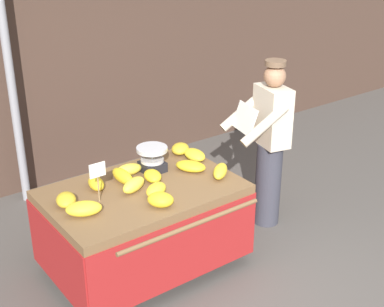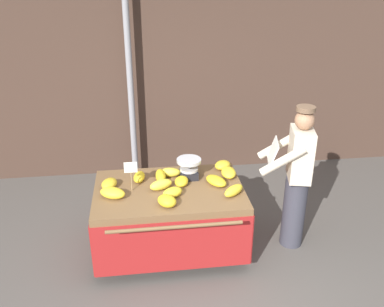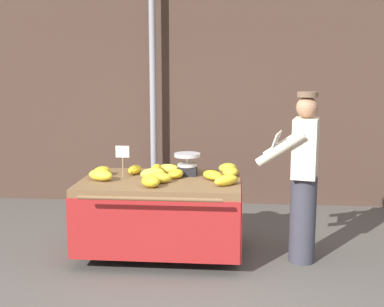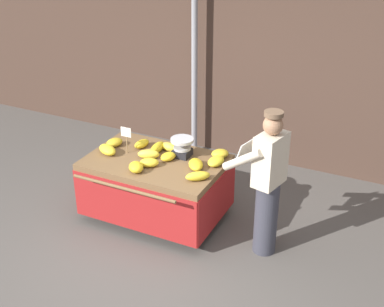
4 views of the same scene
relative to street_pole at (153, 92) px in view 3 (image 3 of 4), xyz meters
The scene contains 20 objects.
ground_plane 3.30m from the street_pole, 76.74° to the right, with size 60.00×60.00×0.00m, color #514C47.
back_wall 0.77m from the street_pole, 26.35° to the left, with size 16.00×0.24×3.64m, color #473328.
street_pole is the anchor object (origin of this frame).
banana_cart 2.18m from the street_pole, 78.46° to the right, with size 1.65×1.28×0.81m.
weighing_scale 1.91m from the street_pole, 69.05° to the right, with size 0.28×0.28×0.24m.
price_sign 1.96m from the street_pole, 90.44° to the right, with size 0.14×0.01×0.34m.
banana_bunch_0 2.21m from the street_pole, 63.83° to the right, with size 0.16×0.28×0.09m, color gold.
banana_bunch_1 1.87m from the street_pole, 79.68° to the right, with size 0.11×0.29×0.12m, color gold.
banana_bunch_2 2.15m from the street_pole, 96.12° to the right, with size 0.16×0.28×0.11m, color yellow.
banana_bunch_3 2.15m from the street_pole, 57.00° to the right, with size 0.17×0.27×0.09m, color yellow.
banana_bunch_4 1.95m from the street_pole, 98.32° to the right, with size 0.16×0.22×0.10m, color gold.
banana_bunch_5 2.39m from the street_pole, 81.41° to the right, with size 0.16×0.22×0.12m, color gold.
banana_bunch_6 1.82m from the street_pole, 75.11° to the right, with size 0.12×0.24×0.10m, color yellow.
banana_bunch_7 1.83m from the street_pole, 87.68° to the right, with size 0.12×0.23×0.10m, color gold.
banana_bunch_8 2.06m from the street_pole, 80.99° to the right, with size 0.12×0.26×0.11m, color yellow.
banana_bunch_9 2.04m from the street_pole, 73.75° to the right, with size 0.15×0.22×0.09m, color gold.
banana_bunch_10 1.98m from the street_pole, 54.58° to the right, with size 0.17×0.21×0.10m, color gold.
banana_bunch_11 2.24m from the street_pole, 78.78° to the right, with size 0.14×0.22×0.10m, color yellow.
banana_bunch_12 2.48m from the street_pole, 63.36° to the right, with size 0.12×0.28×0.10m, color yellow.
vendor_person 2.76m from the street_pole, 47.07° to the right, with size 0.65×0.60×1.71m.
Camera 3 is at (0.47, -4.02, 1.93)m, focal length 46.40 mm.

